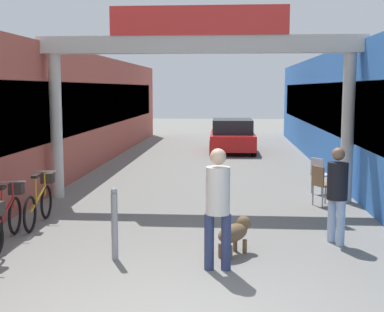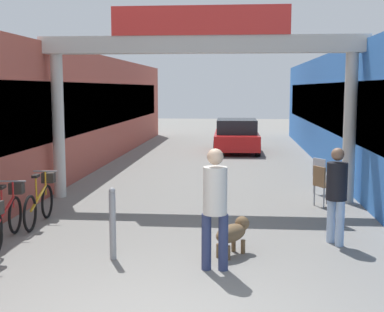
{
  "view_description": "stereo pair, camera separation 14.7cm",
  "coord_description": "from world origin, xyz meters",
  "px_view_note": "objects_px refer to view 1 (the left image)",
  "views": [
    {
      "loc": [
        0.73,
        -5.35,
        2.57
      ],
      "look_at": [
        0.0,
        4.64,
        1.3
      ],
      "focal_mm": 50.0,
      "sensor_mm": 36.0,
      "label": 1
    },
    {
      "loc": [
        0.88,
        -5.34,
        2.57
      ],
      "look_at": [
        0.0,
        4.64,
        1.3
      ],
      "focal_mm": 50.0,
      "sensor_mm": 36.0,
      "label": 2
    }
  ],
  "objects_px": {
    "dog_on_leash": "(235,232)",
    "bicycle_red_second": "(7,215)",
    "bicycle_orange_third": "(40,201)",
    "cafe_chair_aluminium_farther": "(320,172)",
    "parked_car_red": "(232,136)",
    "pedestrian_with_dog": "(218,201)",
    "bollard_post_metal": "(115,223)",
    "cafe_chair_wood_nearer": "(321,182)",
    "pedestrian_companion": "(337,189)"
  },
  "relations": [
    {
      "from": "bicycle_red_second",
      "to": "bicycle_orange_third",
      "type": "xyz_separation_m",
      "value": [
        0.15,
        1.15,
        0.0
      ]
    },
    {
      "from": "pedestrian_with_dog",
      "to": "parked_car_red",
      "type": "height_order",
      "value": "pedestrian_with_dog"
    },
    {
      "from": "pedestrian_with_dog",
      "to": "cafe_chair_wood_nearer",
      "type": "bearing_deg",
      "value": 63.41
    },
    {
      "from": "bollard_post_metal",
      "to": "cafe_chair_aluminium_farther",
      "type": "bearing_deg",
      "value": 53.8
    },
    {
      "from": "pedestrian_with_dog",
      "to": "parked_car_red",
      "type": "relative_size",
      "value": 0.43
    },
    {
      "from": "bicycle_red_second",
      "to": "bollard_post_metal",
      "type": "xyz_separation_m",
      "value": [
        2.04,
        -0.87,
        0.12
      ]
    },
    {
      "from": "cafe_chair_aluminium_farther",
      "to": "parked_car_red",
      "type": "relative_size",
      "value": 0.22
    },
    {
      "from": "bollard_post_metal",
      "to": "cafe_chair_wood_nearer",
      "type": "distance_m",
      "value": 5.44
    },
    {
      "from": "cafe_chair_aluminium_farther",
      "to": "bicycle_red_second",
      "type": "bearing_deg",
      "value": -143.08
    },
    {
      "from": "bicycle_red_second",
      "to": "cafe_chair_aluminium_farther",
      "type": "distance_m",
      "value": 7.43
    },
    {
      "from": "pedestrian_companion",
      "to": "cafe_chair_aluminium_farther",
      "type": "distance_m",
      "value": 4.27
    },
    {
      "from": "pedestrian_companion",
      "to": "bicycle_red_second",
      "type": "xyz_separation_m",
      "value": [
        -5.52,
        -0.22,
        -0.48
      ]
    },
    {
      "from": "bollard_post_metal",
      "to": "parked_car_red",
      "type": "relative_size",
      "value": 0.27
    },
    {
      "from": "pedestrian_companion",
      "to": "dog_on_leash",
      "type": "xyz_separation_m",
      "value": [
        -1.68,
        -0.71,
        -0.56
      ]
    },
    {
      "from": "cafe_chair_aluminium_farther",
      "to": "pedestrian_with_dog",
      "type": "bearing_deg",
      "value": -112.45
    },
    {
      "from": "dog_on_leash",
      "to": "bicycle_orange_third",
      "type": "relative_size",
      "value": 0.46
    },
    {
      "from": "bicycle_orange_third",
      "to": "cafe_chair_aluminium_farther",
      "type": "distance_m",
      "value": 6.67
    },
    {
      "from": "pedestrian_companion",
      "to": "bicycle_red_second",
      "type": "relative_size",
      "value": 0.96
    },
    {
      "from": "bicycle_red_second",
      "to": "bicycle_orange_third",
      "type": "distance_m",
      "value": 1.16
    },
    {
      "from": "pedestrian_with_dog",
      "to": "bicycle_orange_third",
      "type": "distance_m",
      "value": 4.22
    },
    {
      "from": "parked_car_red",
      "to": "cafe_chair_aluminium_farther",
      "type": "bearing_deg",
      "value": -76.31
    },
    {
      "from": "pedestrian_with_dog",
      "to": "bollard_post_metal",
      "type": "distance_m",
      "value": 1.65
    },
    {
      "from": "pedestrian_with_dog",
      "to": "bollard_post_metal",
      "type": "relative_size",
      "value": 1.58
    },
    {
      "from": "parked_car_red",
      "to": "pedestrian_with_dog",
      "type": "bearing_deg",
      "value": -90.9
    },
    {
      "from": "bollard_post_metal",
      "to": "cafe_chair_aluminium_farther",
      "type": "height_order",
      "value": "bollard_post_metal"
    },
    {
      "from": "cafe_chair_wood_nearer",
      "to": "bicycle_orange_third",
      "type": "bearing_deg",
      "value": -160.87
    },
    {
      "from": "cafe_chair_wood_nearer",
      "to": "cafe_chair_aluminium_farther",
      "type": "distance_m",
      "value": 1.38
    },
    {
      "from": "bollard_post_metal",
      "to": "bicycle_red_second",
      "type": "bearing_deg",
      "value": 156.8
    },
    {
      "from": "pedestrian_companion",
      "to": "cafe_chair_aluminium_farther",
      "type": "relative_size",
      "value": 1.81
    },
    {
      "from": "bicycle_orange_third",
      "to": "parked_car_red",
      "type": "height_order",
      "value": "parked_car_red"
    },
    {
      "from": "dog_on_leash",
      "to": "pedestrian_with_dog",
      "type": "bearing_deg",
      "value": -109.19
    },
    {
      "from": "pedestrian_companion",
      "to": "cafe_chair_wood_nearer",
      "type": "xyz_separation_m",
      "value": [
        0.23,
        2.87,
        -0.38
      ]
    },
    {
      "from": "cafe_chair_wood_nearer",
      "to": "pedestrian_companion",
      "type": "bearing_deg",
      "value": -94.52
    },
    {
      "from": "pedestrian_companion",
      "to": "bollard_post_metal",
      "type": "xyz_separation_m",
      "value": [
        -3.49,
        -1.1,
        -0.36
      ]
    },
    {
      "from": "dog_on_leash",
      "to": "bicycle_orange_third",
      "type": "bearing_deg",
      "value": 156.06
    },
    {
      "from": "pedestrian_companion",
      "to": "pedestrian_with_dog",
      "type": "bearing_deg",
      "value": -143.26
    },
    {
      "from": "dog_on_leash",
      "to": "bicycle_red_second",
      "type": "height_order",
      "value": "bicycle_red_second"
    },
    {
      "from": "pedestrian_with_dog",
      "to": "bollard_post_metal",
      "type": "height_order",
      "value": "pedestrian_with_dog"
    },
    {
      "from": "dog_on_leash",
      "to": "cafe_chair_aluminium_farther",
      "type": "relative_size",
      "value": 0.88
    },
    {
      "from": "dog_on_leash",
      "to": "cafe_chair_wood_nearer",
      "type": "distance_m",
      "value": 4.06
    },
    {
      "from": "pedestrian_companion",
      "to": "bollard_post_metal",
      "type": "bearing_deg",
      "value": -162.55
    },
    {
      "from": "dog_on_leash",
      "to": "cafe_chair_wood_nearer",
      "type": "bearing_deg",
      "value": 62.01
    },
    {
      "from": "dog_on_leash",
      "to": "cafe_chair_aluminium_farther",
      "type": "distance_m",
      "value": 5.38
    },
    {
      "from": "bicycle_red_second",
      "to": "bicycle_orange_third",
      "type": "height_order",
      "value": "same"
    },
    {
      "from": "cafe_chair_aluminium_farther",
      "to": "bicycle_orange_third",
      "type": "bearing_deg",
      "value": -150.26
    },
    {
      "from": "bollard_post_metal",
      "to": "cafe_chair_wood_nearer",
      "type": "height_order",
      "value": "bollard_post_metal"
    },
    {
      "from": "bicycle_red_second",
      "to": "parked_car_red",
      "type": "bearing_deg",
      "value": 73.83
    },
    {
      "from": "dog_on_leash",
      "to": "parked_car_red",
      "type": "bearing_deg",
      "value": 90.11
    },
    {
      "from": "pedestrian_companion",
      "to": "cafe_chair_wood_nearer",
      "type": "height_order",
      "value": "pedestrian_companion"
    },
    {
      "from": "dog_on_leash",
      "to": "bicycle_red_second",
      "type": "distance_m",
      "value": 3.88
    }
  ]
}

